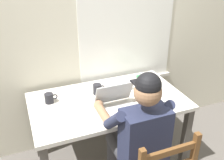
# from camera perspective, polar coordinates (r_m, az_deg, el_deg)

# --- Properties ---
(ground_plane) EXTENTS (8.00, 8.00, 0.00)m
(ground_plane) POSITION_cam_1_polar(r_m,az_deg,el_deg) (2.77, -0.76, -17.44)
(ground_plane) COLOR #56514C
(back_wall) EXTENTS (6.00, 0.08, 2.60)m
(back_wall) POSITION_cam_1_polar(r_m,az_deg,el_deg) (2.52, -4.80, 12.10)
(back_wall) COLOR beige
(back_wall) RESTS_ON ground
(desk) EXTENTS (1.38, 0.80, 0.73)m
(desk) POSITION_cam_1_polar(r_m,az_deg,el_deg) (2.37, -0.85, -6.32)
(desk) COLOR beige
(desk) RESTS_ON ground
(seated_person) EXTENTS (0.50, 0.60, 1.25)m
(seated_person) POSITION_cam_1_polar(r_m,az_deg,el_deg) (2.01, 5.71, -11.76)
(seated_person) COLOR #232842
(seated_person) RESTS_ON ground
(laptop) EXTENTS (0.33, 0.32, 0.22)m
(laptop) POSITION_cam_1_polar(r_m,az_deg,el_deg) (2.14, 1.38, -5.66)
(laptop) COLOR #ADAFB2
(laptop) RESTS_ON desk
(computer_mouse) EXTENTS (0.06, 0.10, 0.03)m
(computer_mouse) POSITION_cam_1_polar(r_m,az_deg,el_deg) (2.24, 8.10, -5.34)
(computer_mouse) COLOR #ADAFB2
(computer_mouse) RESTS_ON desk
(coffee_mug_white) EXTENTS (0.11, 0.08, 0.10)m
(coffee_mug_white) POSITION_cam_1_polar(r_m,az_deg,el_deg) (2.45, 3.00, -1.18)
(coffee_mug_white) COLOR silver
(coffee_mug_white) RESTS_ON desk
(coffee_mug_dark) EXTENTS (0.12, 0.08, 0.10)m
(coffee_mug_dark) POSITION_cam_1_polar(r_m,az_deg,el_deg) (2.39, -3.26, -2.03)
(coffee_mug_dark) COLOR black
(coffee_mug_dark) RESTS_ON desk
(coffee_mug_spare) EXTENTS (0.11, 0.08, 0.09)m
(coffee_mug_spare) POSITION_cam_1_polar(r_m,az_deg,el_deg) (2.32, -13.76, -3.94)
(coffee_mug_spare) COLOR black
(coffee_mug_spare) RESTS_ON desk
(book_stack_main) EXTENTS (0.18, 0.13, 0.07)m
(book_stack_main) POSITION_cam_1_polar(r_m,az_deg,el_deg) (2.61, 7.54, 0.11)
(book_stack_main) COLOR #38844C
(book_stack_main) RESTS_ON desk
(paper_pile_near_laptop) EXTENTS (0.23, 0.23, 0.00)m
(paper_pile_near_laptop) POSITION_cam_1_polar(r_m,az_deg,el_deg) (2.25, -9.48, -5.73)
(paper_pile_near_laptop) COLOR white
(paper_pile_near_laptop) RESTS_ON desk
(landscape_photo_print) EXTENTS (0.14, 0.11, 0.00)m
(landscape_photo_print) POSITION_cam_1_polar(r_m,az_deg,el_deg) (2.36, 0.42, -3.76)
(landscape_photo_print) COLOR #C63D33
(landscape_photo_print) RESTS_ON desk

